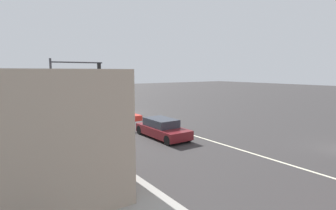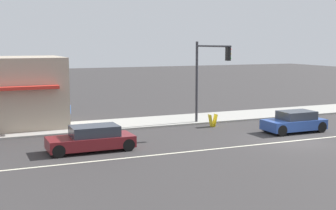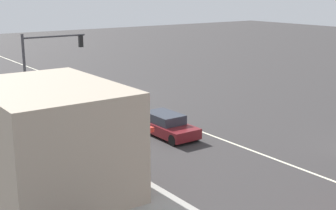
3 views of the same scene
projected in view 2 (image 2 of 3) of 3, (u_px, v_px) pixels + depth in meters
The scene contains 7 objects.
lane_marking_center at pixel (295, 141), 27.11m from camera, with size 0.16×60.00×0.01m, color beige.
building_corner_store at pixel (5, 92), 30.75m from camera, with size 6.02×7.49×4.59m.
traffic_signal_main at pixel (207, 69), 31.14m from camera, with size 4.59×0.34×5.60m.
pedestrian at pixel (68, 113), 31.11m from camera, with size 0.34×0.34×1.61m.
warning_aframe_sign at pixel (213, 120), 31.59m from camera, with size 0.45×0.53×0.84m.
sedan_maroon at pixel (92, 139), 24.53m from camera, with size 1.87×4.49×1.34m.
coupe_blue at pixel (294, 122), 29.67m from camera, with size 1.82×3.95×1.34m.
Camera 2 is at (-21.50, 17.30, 5.69)m, focal length 50.00 mm.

